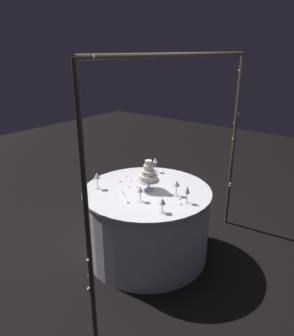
{
  "coord_description": "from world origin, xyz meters",
  "views": [
    {
      "loc": [
        2.27,
        1.78,
        2.07
      ],
      "look_at": [
        0.0,
        0.0,
        0.98
      ],
      "focal_mm": 33.73,
      "sensor_mm": 36.0,
      "label": 1
    }
  ],
  "objects_px": {
    "tiered_cake": "(148,175)",
    "wine_glass_1": "(162,202)",
    "decorative_arch": "(183,135)",
    "wine_glass_0": "(176,184)",
    "main_table": "(147,222)",
    "wine_glass_5": "(140,190)",
    "wine_glass_3": "(97,176)",
    "wine_glass_2": "(187,191)",
    "cake_knife": "(125,197)",
    "wine_glass_4": "(155,161)"
  },
  "relations": [
    {
      "from": "wine_glass_0",
      "to": "wine_glass_5",
      "type": "relative_size",
      "value": 1.07
    },
    {
      "from": "wine_glass_0",
      "to": "wine_glass_2",
      "type": "height_order",
      "value": "wine_glass_2"
    },
    {
      "from": "decorative_arch",
      "to": "tiered_cake",
      "type": "height_order",
      "value": "decorative_arch"
    },
    {
      "from": "wine_glass_2",
      "to": "wine_glass_5",
      "type": "distance_m",
      "value": 0.43
    },
    {
      "from": "wine_glass_0",
      "to": "tiered_cake",
      "type": "bearing_deg",
      "value": -78.09
    },
    {
      "from": "wine_glass_0",
      "to": "wine_glass_5",
      "type": "bearing_deg",
      "value": -32.4
    },
    {
      "from": "wine_glass_5",
      "to": "wine_glass_4",
      "type": "bearing_deg",
      "value": -153.57
    },
    {
      "from": "decorative_arch",
      "to": "cake_knife",
      "type": "relative_size",
      "value": 9.09
    },
    {
      "from": "main_table",
      "to": "wine_glass_2",
      "type": "relative_size",
      "value": 7.69
    },
    {
      "from": "wine_glass_4",
      "to": "cake_knife",
      "type": "xyz_separation_m",
      "value": [
        0.72,
        0.18,
        -0.12
      ]
    },
    {
      "from": "wine_glass_2",
      "to": "cake_knife",
      "type": "distance_m",
      "value": 0.6
    },
    {
      "from": "cake_knife",
      "to": "decorative_arch",
      "type": "bearing_deg",
      "value": 120.59
    },
    {
      "from": "wine_glass_2",
      "to": "decorative_arch",
      "type": "bearing_deg",
      "value": -91.59
    },
    {
      "from": "tiered_cake",
      "to": "wine_glass_1",
      "type": "height_order",
      "value": "tiered_cake"
    },
    {
      "from": "decorative_arch",
      "to": "wine_glass_4",
      "type": "relative_size",
      "value": 13.56
    },
    {
      "from": "decorative_arch",
      "to": "wine_glass_0",
      "type": "height_order",
      "value": "decorative_arch"
    },
    {
      "from": "decorative_arch",
      "to": "main_table",
      "type": "bearing_deg",
      "value": -89.83
    },
    {
      "from": "wine_glass_0",
      "to": "wine_glass_5",
      "type": "distance_m",
      "value": 0.36
    },
    {
      "from": "wine_glass_1",
      "to": "decorative_arch",
      "type": "bearing_deg",
      "value": 179.46
    },
    {
      "from": "tiered_cake",
      "to": "wine_glass_1",
      "type": "distance_m",
      "value": 0.49
    },
    {
      "from": "main_table",
      "to": "cake_knife",
      "type": "distance_m",
      "value": 0.47
    },
    {
      "from": "wine_glass_0",
      "to": "wine_glass_3",
      "type": "xyz_separation_m",
      "value": [
        0.35,
        -0.72,
        0.01
      ]
    },
    {
      "from": "tiered_cake",
      "to": "wine_glass_2",
      "type": "bearing_deg",
      "value": 88.91
    },
    {
      "from": "wine_glass_2",
      "to": "wine_glass_4",
      "type": "relative_size",
      "value": 0.99
    },
    {
      "from": "main_table",
      "to": "wine_glass_3",
      "type": "bearing_deg",
      "value": -55.4
    },
    {
      "from": "wine_glass_5",
      "to": "wine_glass_2",
      "type": "bearing_deg",
      "value": 123.77
    },
    {
      "from": "decorative_arch",
      "to": "wine_glass_3",
      "type": "relative_size",
      "value": 13.42
    },
    {
      "from": "wine_glass_3",
      "to": "cake_knife",
      "type": "relative_size",
      "value": 0.68
    },
    {
      "from": "wine_glass_0",
      "to": "wine_glass_1",
      "type": "relative_size",
      "value": 1.18
    },
    {
      "from": "wine_glass_0",
      "to": "wine_glass_2",
      "type": "xyz_separation_m",
      "value": [
        0.07,
        0.16,
        0.0
      ]
    },
    {
      "from": "tiered_cake",
      "to": "wine_glass_2",
      "type": "height_order",
      "value": "tiered_cake"
    },
    {
      "from": "wine_glass_2",
      "to": "main_table",
      "type": "bearing_deg",
      "value": -90.08
    },
    {
      "from": "main_table",
      "to": "cake_knife",
      "type": "height_order",
      "value": "cake_knife"
    },
    {
      "from": "main_table",
      "to": "tiered_cake",
      "type": "relative_size",
      "value": 4.14
    },
    {
      "from": "main_table",
      "to": "wine_glass_0",
      "type": "relative_size",
      "value": 8.23
    },
    {
      "from": "wine_glass_1",
      "to": "wine_glass_2",
      "type": "distance_m",
      "value": 0.3
    },
    {
      "from": "decorative_arch",
      "to": "wine_glass_5",
      "type": "distance_m",
      "value": 0.64
    },
    {
      "from": "wine_glass_1",
      "to": "wine_glass_5",
      "type": "height_order",
      "value": "wine_glass_5"
    },
    {
      "from": "wine_glass_1",
      "to": "wine_glass_2",
      "type": "bearing_deg",
      "value": 166.25
    },
    {
      "from": "tiered_cake",
      "to": "wine_glass_3",
      "type": "relative_size",
      "value": 1.82
    },
    {
      "from": "wine_glass_3",
      "to": "wine_glass_4",
      "type": "height_order",
      "value": "wine_glass_3"
    },
    {
      "from": "main_table",
      "to": "wine_glass_1",
      "type": "bearing_deg",
      "value": 53.74
    },
    {
      "from": "wine_glass_0",
      "to": "wine_glass_4",
      "type": "bearing_deg",
      "value": -125.41
    },
    {
      "from": "main_table",
      "to": "wine_glass_3",
      "type": "distance_m",
      "value": 0.71
    },
    {
      "from": "wine_glass_1",
      "to": "wine_glass_3",
      "type": "distance_m",
      "value": 0.81
    },
    {
      "from": "tiered_cake",
      "to": "wine_glass_1",
      "type": "relative_size",
      "value": 2.34
    },
    {
      "from": "wine_glass_1",
      "to": "wine_glass_4",
      "type": "bearing_deg",
      "value": -139.67
    },
    {
      "from": "wine_glass_4",
      "to": "wine_glass_5",
      "type": "distance_m",
      "value": 0.77
    },
    {
      "from": "tiered_cake",
      "to": "wine_glass_4",
      "type": "xyz_separation_m",
      "value": [
        -0.44,
        -0.25,
        -0.03
      ]
    },
    {
      "from": "main_table",
      "to": "tiered_cake",
      "type": "height_order",
      "value": "tiered_cake"
    }
  ]
}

